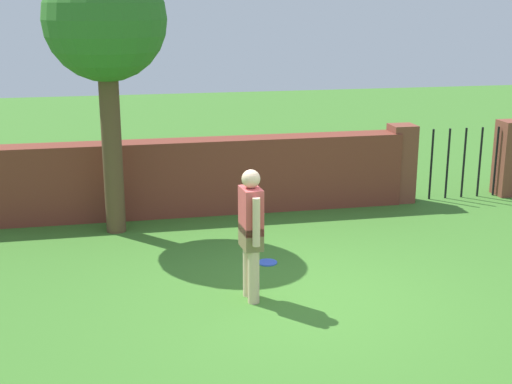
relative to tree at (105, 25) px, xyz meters
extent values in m
plane|color=#3D7528|center=(2.21, -3.15, -3.18)|extent=(40.00, 40.00, 0.00)
cube|color=brown|center=(0.71, 0.72, -2.54)|extent=(8.49, 0.50, 1.28)
cylinder|color=brown|center=(0.00, 0.00, -1.80)|extent=(0.30, 0.30, 2.75)
sphere|color=#337028|center=(0.00, 0.00, 0.08)|extent=(1.82, 1.82, 1.82)
cylinder|color=beige|center=(1.57, -2.87, -2.75)|extent=(0.14, 0.14, 0.85)
cylinder|color=beige|center=(1.59, -3.09, -2.75)|extent=(0.14, 0.14, 0.85)
cube|color=olive|center=(1.58, -2.98, -2.38)|extent=(0.25, 0.38, 0.28)
cube|color=#CC4C4C|center=(1.58, -2.98, -2.05)|extent=(0.25, 0.38, 0.55)
sphere|color=beige|center=(1.58, -2.98, -1.67)|extent=(0.22, 0.22, 0.22)
cylinder|color=beige|center=(1.56, -2.75, -2.13)|extent=(0.09, 0.09, 0.58)
cylinder|color=beige|center=(1.59, -3.20, -2.13)|extent=(0.09, 0.09, 0.58)
cube|color=brown|center=(5.06, 0.72, -2.48)|extent=(0.44, 0.44, 1.40)
cube|color=brown|center=(7.20, 0.72, -2.48)|extent=(0.44, 0.44, 1.40)
cylinder|color=black|center=(5.33, 0.72, -2.53)|extent=(0.04, 0.04, 1.30)
cylinder|color=black|center=(5.65, 0.72, -2.53)|extent=(0.04, 0.04, 1.30)
cylinder|color=black|center=(5.97, 0.72, -2.53)|extent=(0.04, 0.04, 1.30)
cylinder|color=black|center=(6.29, 0.72, -2.53)|extent=(0.04, 0.04, 1.30)
cylinder|color=black|center=(6.61, 0.72, -2.53)|extent=(0.04, 0.04, 1.30)
cylinder|color=black|center=(6.93, 0.72, -2.53)|extent=(0.04, 0.04, 1.30)
cylinder|color=blue|center=(2.03, -1.85, -3.17)|extent=(0.27, 0.27, 0.02)
camera|label=1|loc=(0.05, -10.67, 0.32)|focal=48.84mm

